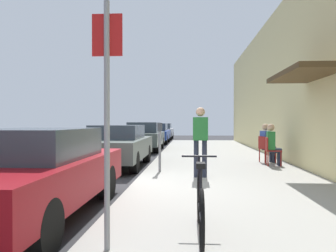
{
  "coord_description": "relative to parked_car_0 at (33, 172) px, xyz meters",
  "views": [
    {
      "loc": [
        1.26,
        -7.1,
        1.46
      ],
      "look_at": [
        0.53,
        4.17,
        1.33
      ],
      "focal_mm": 35.94,
      "sensor_mm": 36.0,
      "label": 1
    }
  ],
  "objects": [
    {
      "name": "seated_patron_0",
      "position": [
        4.92,
        5.63,
        0.11
      ],
      "size": [
        0.45,
        0.38,
        1.29
      ],
      "color": "#232838",
      "rests_on": "sidewalk_slab"
    },
    {
      "name": "ground_plane",
      "position": [
        1.1,
        2.19,
        -0.71
      ],
      "size": [
        60.0,
        60.0,
        0.0
      ],
      "primitive_type": "plane",
      "color": "#2D2D30"
    },
    {
      "name": "parked_car_3",
      "position": [
        0.0,
        18.24,
        0.01
      ],
      "size": [
        1.8,
        4.4,
        1.38
      ],
      "color": "navy",
      "rests_on": "ground_plane"
    },
    {
      "name": "parked_car_2",
      "position": [
        0.0,
        12.29,
        0.04
      ],
      "size": [
        1.8,
        4.4,
        1.45
      ],
      "color": "#47514C",
      "rests_on": "ground_plane"
    },
    {
      "name": "pedestrian_standing",
      "position": [
        2.62,
        3.27,
        0.41
      ],
      "size": [
        0.36,
        0.22,
        1.7
      ],
      "color": "#232838",
      "rests_on": "sidewalk_slab"
    },
    {
      "name": "sidewalk_slab",
      "position": [
        3.35,
        4.19,
        -0.65
      ],
      "size": [
        4.5,
        32.0,
        0.12
      ],
      "primitive_type": "cube",
      "color": "#9E9B93",
      "rests_on": "ground_plane"
    },
    {
      "name": "seated_patron_1",
      "position": [
        4.92,
        6.42,
        0.11
      ],
      "size": [
        0.5,
        0.45,
        1.29
      ],
      "color": "#232838",
      "rests_on": "sidewalk_slab"
    },
    {
      "name": "parked_car_0",
      "position": [
        0.0,
        0.0,
        0.0
      ],
      "size": [
        1.8,
        4.4,
        1.36
      ],
      "color": "maroon",
      "rests_on": "ground_plane"
    },
    {
      "name": "parked_car_1",
      "position": [
        0.0,
        5.9,
        0.0
      ],
      "size": [
        1.8,
        4.4,
        1.36
      ],
      "color": "#47514C",
      "rests_on": "ground_plane"
    },
    {
      "name": "cafe_chair_1",
      "position": [
        4.86,
        6.4,
        -0.09
      ],
      "size": [
        0.55,
        0.55,
        0.87
      ],
      "color": "maroon",
      "rests_on": "sidewalk_slab"
    },
    {
      "name": "parking_meter",
      "position": [
        1.55,
        4.14,
        0.18
      ],
      "size": [
        0.12,
        0.1,
        1.32
      ],
      "color": "slate",
      "rests_on": "sidewalk_slab"
    },
    {
      "name": "parked_car_4",
      "position": [
        0.0,
        23.46,
        0.0
      ],
      "size": [
        1.8,
        4.4,
        1.37
      ],
      "color": "#B7B7BC",
      "rests_on": "ground_plane"
    },
    {
      "name": "cafe_chair_0",
      "position": [
        4.86,
        5.64,
        -0.09
      ],
      "size": [
        0.47,
        0.47,
        0.87
      ],
      "color": "maroon",
      "rests_on": "sidewalk_slab"
    },
    {
      "name": "street_sign",
      "position": [
        1.5,
        -1.46,
        0.93
      ],
      "size": [
        0.32,
        0.06,
        2.6
      ],
      "color": "gray",
      "rests_on": "sidewalk_slab"
    },
    {
      "name": "bicycle_0",
      "position": [
        2.49,
        -0.95,
        -0.23
      ],
      "size": [
        0.46,
        1.71,
        0.9
      ],
      "color": "black",
      "rests_on": "sidewalk_slab"
    },
    {
      "name": "building_facade",
      "position": [
        5.75,
        4.18,
        2.15
      ],
      "size": [
        1.4,
        32.0,
        5.73
      ],
      "color": "beige",
      "rests_on": "ground_plane"
    }
  ]
}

